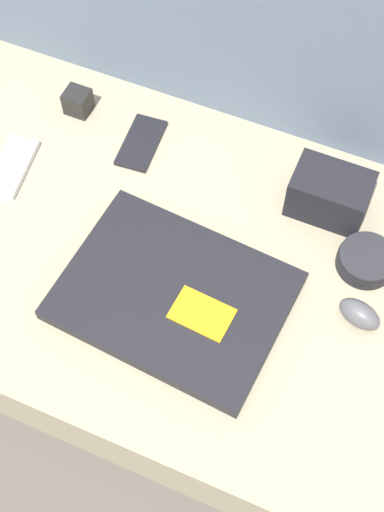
# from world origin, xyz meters

# --- Properties ---
(ground_plane) EXTENTS (8.00, 8.00, 0.00)m
(ground_plane) POSITION_xyz_m (0.00, 0.00, 0.00)
(ground_plane) COLOR #4C4742
(couch_seat) EXTENTS (1.14, 0.62, 0.14)m
(couch_seat) POSITION_xyz_m (0.00, 0.00, 0.07)
(couch_seat) COLOR gray
(couch_seat) RESTS_ON ground_plane
(couch_backrest) EXTENTS (1.14, 0.20, 0.55)m
(couch_backrest) POSITION_xyz_m (0.00, 0.41, 0.27)
(couch_backrest) COLOR slate
(couch_backrest) RESTS_ON ground_plane
(laptop) EXTENTS (0.36, 0.28, 0.03)m
(laptop) POSITION_xyz_m (-0.00, -0.07, 0.15)
(laptop) COLOR black
(laptop) RESTS_ON couch_seat
(computer_mouse) EXTENTS (0.08, 0.06, 0.04)m
(computer_mouse) POSITION_xyz_m (0.27, 0.01, 0.16)
(computer_mouse) COLOR #4C4C51
(computer_mouse) RESTS_ON couch_seat
(speaker_puck) EXTENTS (0.09, 0.09, 0.03)m
(speaker_puck) POSITION_xyz_m (0.25, 0.10, 0.15)
(speaker_puck) COLOR black
(speaker_puck) RESTS_ON couch_seat
(phone_silver) EXTENTS (0.07, 0.13, 0.01)m
(phone_silver) POSITION_xyz_m (-0.36, 0.05, 0.15)
(phone_silver) COLOR silver
(phone_silver) RESTS_ON couch_seat
(phone_black) EXTENTS (0.07, 0.12, 0.01)m
(phone_black) POSITION_xyz_m (-0.18, 0.18, 0.14)
(phone_black) COLOR black
(phone_black) RESTS_ON couch_seat
(camera_pouch) EXTENTS (0.13, 0.08, 0.08)m
(camera_pouch) POSITION_xyz_m (0.16, 0.18, 0.18)
(camera_pouch) COLOR black
(camera_pouch) RESTS_ON couch_seat
(charger_brick) EXTENTS (0.04, 0.04, 0.04)m
(charger_brick) POSITION_xyz_m (-0.31, 0.21, 0.16)
(charger_brick) COLOR black
(charger_brick) RESTS_ON couch_seat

